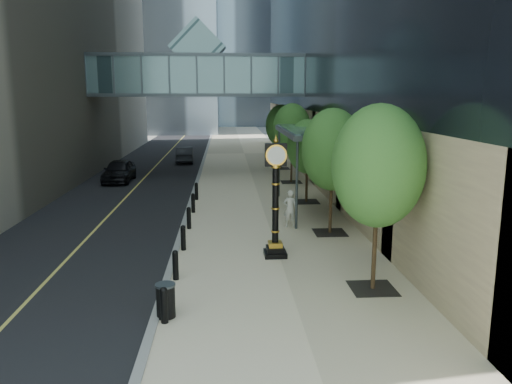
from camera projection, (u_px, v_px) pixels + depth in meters
ground at (268, 339)px, 12.65m from camera, size 320.00×320.00×0.00m
road at (167, 154)px, 51.38m from camera, size 8.00×180.00×0.02m
sidewalk at (244, 154)px, 51.88m from camera, size 8.00×180.00×0.06m
curb at (206, 154)px, 51.63m from camera, size 0.25×180.00×0.07m
skywalk at (198, 73)px, 38.39m from camera, size 17.00×4.20×5.80m
entrance_canopy at (312, 132)px, 25.76m from camera, size 3.00×8.00×4.38m
bollard_row at (186, 228)px, 21.20m from camera, size 0.20×16.20×0.90m
street_trees at (310, 140)px, 26.95m from camera, size 2.82×28.69×5.81m
street_clock at (275, 206)px, 18.61m from camera, size 0.85×0.85×4.48m
trash_bin at (166, 301)px, 13.72m from camera, size 0.54×0.54×0.90m
pedestrian at (290, 209)px, 22.98m from camera, size 0.65×0.44×1.75m
car_near at (119, 171)px, 35.27m from camera, size 1.88×4.60×1.56m
car_far at (185, 155)px, 45.28m from camera, size 1.70×4.33×1.40m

